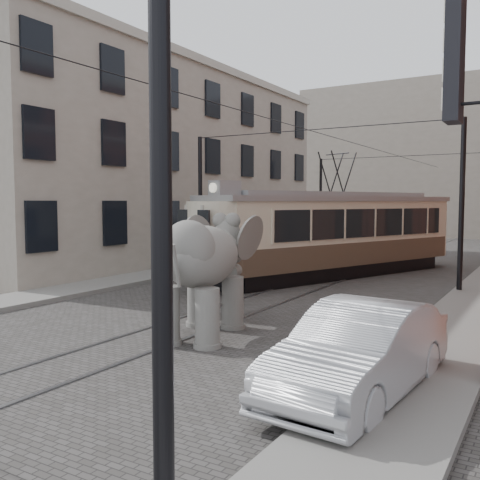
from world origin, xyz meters
The scene contains 10 objects.
ground centered at (0.00, 0.00, 0.00)m, with size 120.00×120.00×0.00m, color #44413F.
tram_rails centered at (0.00, 0.00, 0.01)m, with size 1.54×80.00×0.02m, color slate, non-canonical shape.
sidewalk_right centered at (6.00, 0.00, 0.07)m, with size 2.00×60.00×0.15m, color slate.
sidewalk_left centered at (-6.50, 0.00, 0.07)m, with size 2.00×60.00×0.15m, color slate.
stucco_building centered at (-11.00, 10.00, 5.00)m, with size 7.00×24.00×10.00m, color gray.
distant_block centered at (0.00, 40.00, 7.00)m, with size 28.00×10.00×14.00m, color gray.
catenary centered at (-0.20, 5.00, 3.00)m, with size 11.00×30.20×6.00m, color black, non-canonical shape.
tram centered at (-0.01, 8.02, 2.60)m, with size 2.71×13.12×5.21m, color beige, non-canonical shape.
elephant centered at (0.87, -3.21, 1.45)m, with size 2.61×4.74×2.90m, color slate, non-canonical shape.
parked_car centered at (5.31, -5.10, 0.75)m, with size 1.60×4.56×1.50m, color #A6A6AA.
Camera 1 is at (7.96, -13.39, 3.17)m, focal length 39.83 mm.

